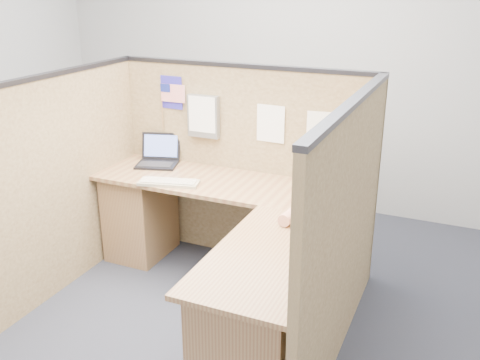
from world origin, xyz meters
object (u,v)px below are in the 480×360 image
at_px(laptop, 161,157).
at_px(mouse, 301,203).
at_px(l_desk, 226,252).
at_px(keyboard, 169,182).

height_order(laptop, mouse, laptop).
height_order(l_desk, mouse, mouse).
relative_size(keyboard, mouse, 3.95).
distance_m(l_desk, laptop, 1.07).
bearing_deg(keyboard, laptop, 113.75).
bearing_deg(mouse, laptop, 163.69).
bearing_deg(l_desk, keyboard, 160.43).
height_order(laptop, keyboard, laptop).
relative_size(l_desk, laptop, 5.19).
bearing_deg(mouse, keyboard, 180.00).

